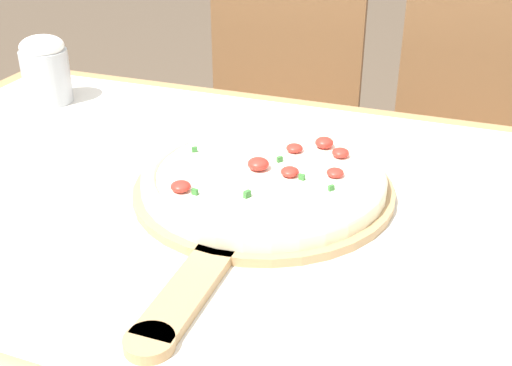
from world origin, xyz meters
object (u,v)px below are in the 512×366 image
object	(u,v)px
chair_left	(277,127)
flour_cup	(45,69)
chair_right	(475,155)
pizza	(264,176)
pizza_peel	(259,196)

from	to	relation	value
chair_left	flour_cup	distance (m)	0.63
chair_left	chair_right	xyz separation A→B (m)	(0.47, -0.00, 0.00)
pizza	chair_right	distance (m)	0.78
chair_right	flour_cup	bearing A→B (deg)	-151.46
chair_left	flour_cup	world-z (taller)	chair_left
chair_left	chair_right	bearing A→B (deg)	-4.52
pizza	flour_cup	xyz separation A→B (m)	(-0.48, 0.19, 0.04)
pizza_peel	pizza	world-z (taller)	pizza
pizza_peel	flour_cup	world-z (taller)	flour_cup
chair_left	chair_right	size ratio (longest dim) A/B	1.00
pizza	chair_right	xyz separation A→B (m)	(0.26, 0.69, -0.24)
pizza_peel	pizza	bearing A→B (deg)	89.11
pizza	flour_cup	size ratio (longest dim) A/B	2.67
pizza	chair_left	distance (m)	0.76
flour_cup	chair_left	bearing A→B (deg)	61.46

